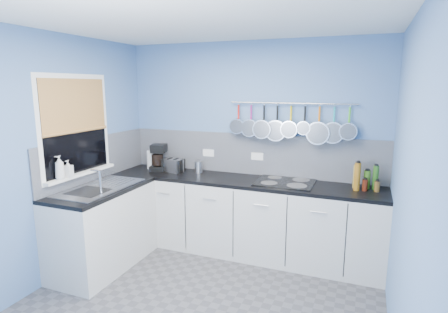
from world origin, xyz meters
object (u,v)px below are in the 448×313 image
Objects in this scene: soap_bottle_b at (68,168)px; canister at (199,167)px; paper_towel at (151,160)px; coffee_maker at (158,157)px; hob at (285,182)px; toaster at (173,165)px; soap_bottle_a at (60,167)px.

canister is at bearing 53.61° from soap_bottle_b.
soap_bottle_b reaches higher than paper_towel.
coffee_maker reaches higher than soap_bottle_b.
paper_towel reaches higher than hob.
paper_towel is 0.94× the size of toaster.
soap_bottle_a is at bearing -96.35° from toaster.
soap_bottle_b reaches higher than toaster.
paper_towel is at bearing 147.59° from coffee_maker.
toaster is at bearing -165.48° from canister.
soap_bottle_a is 1.33m from paper_towel.
paper_towel is 0.68m from canister.
canister is at bearing -3.22° from coffee_maker.
soap_bottle_b is 1.54m from canister.
coffee_maker is 1.67m from hob.
toaster is at bearing 62.92° from soap_bottle_b.
soap_bottle_b is 0.72× the size of paper_towel.
toaster is 0.40× the size of hob.
toaster is at bearing 64.97° from soap_bottle_a.
canister is (0.67, 0.04, -0.05)m from paper_towel.
canister is at bearing 3.28° from paper_towel.
coffee_maker is 0.23m from toaster.
soap_bottle_a is 1.31m from coffee_maker.
soap_bottle_a is 2.40m from hob.
soap_bottle_b is 1.30m from toaster.
soap_bottle_b is at bearing -150.62° from hob.
soap_bottle_a is at bearing -148.34° from hob.
soap_bottle_b is at bearing -101.03° from paper_towel.
soap_bottle_a is at bearing -100.13° from paper_towel.
coffee_maker is at bearing 73.29° from soap_bottle_a.
paper_towel reaches higher than canister.
paper_towel is at bearing 178.53° from hob.
soap_bottle_a is at bearing -124.09° from canister.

